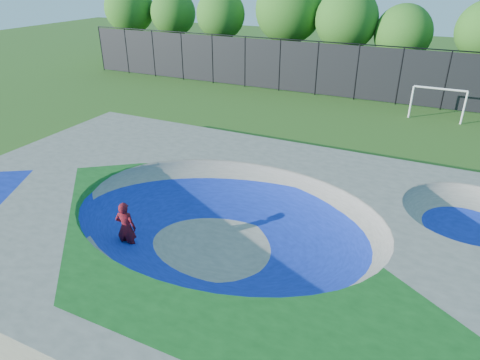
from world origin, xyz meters
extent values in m
plane|color=#2A5317|center=(0.00, 0.00, 0.00)|extent=(120.00, 120.00, 0.00)
cube|color=gray|center=(0.00, 0.00, 0.75)|extent=(22.00, 14.00, 1.50)
imported|color=#B30E1D|center=(-2.90, -1.68, 0.96)|extent=(0.79, 0.61, 1.93)
cube|color=black|center=(-2.90, -1.68, 0.03)|extent=(0.81, 0.36, 0.05)
cylinder|color=white|center=(4.20, 18.22, 1.04)|extent=(0.12, 0.12, 2.08)
cylinder|color=white|center=(7.32, 18.22, 1.04)|extent=(0.12, 0.12, 2.08)
cylinder|color=white|center=(5.76, 18.22, 2.08)|extent=(3.12, 0.12, 0.12)
cylinder|color=black|center=(-24.00, 21.00, 2.00)|extent=(0.09, 0.09, 4.00)
cylinder|color=black|center=(-21.00, 21.00, 2.00)|extent=(0.09, 0.09, 4.00)
cylinder|color=black|center=(-18.00, 21.00, 2.00)|extent=(0.09, 0.09, 4.00)
cylinder|color=black|center=(-15.00, 21.00, 2.00)|extent=(0.09, 0.09, 4.00)
cylinder|color=black|center=(-12.00, 21.00, 2.00)|extent=(0.09, 0.09, 4.00)
cylinder|color=black|center=(-9.00, 21.00, 2.00)|extent=(0.09, 0.09, 4.00)
cylinder|color=black|center=(-6.00, 21.00, 2.00)|extent=(0.09, 0.09, 4.00)
cylinder|color=black|center=(-3.00, 21.00, 2.00)|extent=(0.09, 0.09, 4.00)
cylinder|color=black|center=(0.00, 21.00, 2.00)|extent=(0.09, 0.09, 4.00)
cylinder|color=black|center=(3.00, 21.00, 2.00)|extent=(0.09, 0.09, 4.00)
cylinder|color=black|center=(6.00, 21.00, 2.00)|extent=(0.09, 0.09, 4.00)
cube|color=black|center=(0.00, 21.00, 2.00)|extent=(48.00, 0.03, 3.80)
cylinder|color=black|center=(0.00, 21.00, 4.00)|extent=(48.00, 0.08, 0.08)
cylinder|color=#493624|center=(-24.07, 25.79, 1.70)|extent=(0.44, 0.44, 3.39)
sphere|color=#266119|center=(-24.07, 25.79, 5.23)|extent=(4.89, 4.89, 4.89)
cylinder|color=#493624|center=(-19.36, 26.55, 1.64)|extent=(0.44, 0.44, 3.28)
sphere|color=#266119|center=(-19.36, 26.55, 4.92)|extent=(4.39, 4.39, 4.39)
cylinder|color=#493624|center=(-13.25, 24.98, 1.76)|extent=(0.44, 0.44, 3.51)
sphere|color=#266119|center=(-13.25, 24.98, 5.14)|extent=(4.34, 4.34, 4.34)
cylinder|color=#493624|center=(-7.32, 26.30, 1.77)|extent=(0.44, 0.44, 3.53)
sphere|color=#266119|center=(-7.32, 26.30, 5.70)|extent=(5.77, 5.77, 5.77)
cylinder|color=#493624|center=(-2.16, 25.71, 1.63)|extent=(0.44, 0.44, 3.25)
sphere|color=#266119|center=(-2.16, 25.71, 5.14)|extent=(5.03, 5.03, 5.03)
cylinder|color=#493624|center=(2.28, 26.10, 1.31)|extent=(0.44, 0.44, 2.61)
sphere|color=#266119|center=(2.28, 26.10, 4.27)|extent=(4.42, 4.42, 4.42)
cylinder|color=#493624|center=(7.91, 25.08, 1.66)|extent=(0.44, 0.44, 3.33)
camera|label=1|loc=(5.82, -11.05, 8.80)|focal=32.00mm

